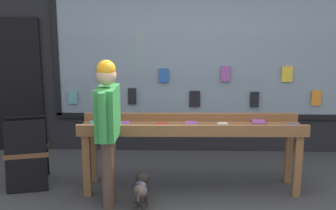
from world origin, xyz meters
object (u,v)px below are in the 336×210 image
person_browsing (108,122)px  sandwich_board_sign (27,152)px  display_table_main (192,132)px  small_dog (141,188)px

person_browsing → sandwich_board_sign: person_browsing is taller
display_table_main → small_dog: size_ratio=4.59×
display_table_main → small_dog: 1.00m
person_browsing → small_dog: 0.86m
display_table_main → small_dog: (-0.60, -0.65, -0.48)m
person_browsing → small_dog: size_ratio=2.85×
display_table_main → sandwich_board_sign: size_ratio=3.13×
small_dog → display_table_main: bearing=-41.3°
small_dog → sandwich_board_sign: size_ratio=0.68×
sandwich_board_sign → small_dog: bearing=-39.0°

